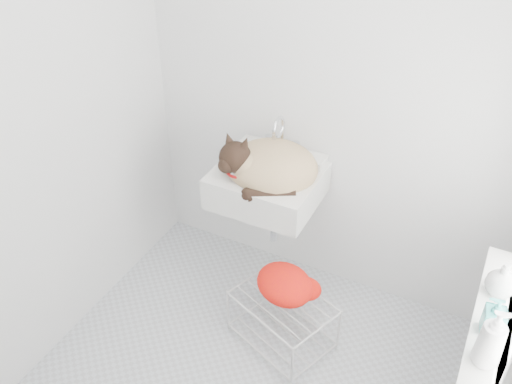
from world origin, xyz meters
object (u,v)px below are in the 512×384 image
at_px(wire_rack, 282,321).
at_px(sink, 268,171).
at_px(bottle_a, 483,361).
at_px(bottle_b, 489,332).
at_px(bottle_c, 497,293).
at_px(cat, 268,167).

bearing_deg(wire_rack, sink, 127.23).
bearing_deg(bottle_a, bottle_b, 90.00).
relative_size(wire_rack, bottle_b, 2.97).
xyz_separation_m(bottle_a, bottle_b, (0.00, 0.16, 0.00)).
relative_size(sink, wire_rack, 1.11).
relative_size(bottle_a, bottle_b, 1.28).
relative_size(bottle_b, bottle_c, 1.08).
distance_m(wire_rack, bottle_a, 1.27).
bearing_deg(bottle_c, cat, 163.26).
height_order(sink, cat, cat).
bearing_deg(cat, wire_rack, -66.17).
bearing_deg(bottle_c, bottle_b, -90.00).
xyz_separation_m(sink, bottle_a, (1.25, -0.78, 0.00)).
xyz_separation_m(sink, bottle_c, (1.25, -0.39, 0.00)).
xyz_separation_m(wire_rack, bottle_c, (0.97, -0.02, 0.70)).
bearing_deg(sink, cat, -61.46).
xyz_separation_m(sink, cat, (0.01, -0.02, 0.04)).
bearing_deg(wire_rack, bottle_a, -22.68).
relative_size(wire_rack, bottle_a, 2.33).
bearing_deg(bottle_b, bottle_c, 90.00).
height_order(wire_rack, bottle_a, bottle_a).
xyz_separation_m(cat, bottle_a, (1.24, -0.76, -0.04)).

